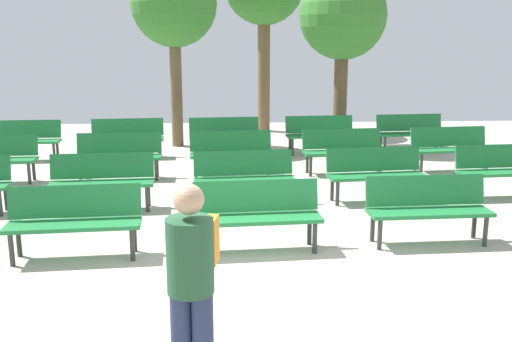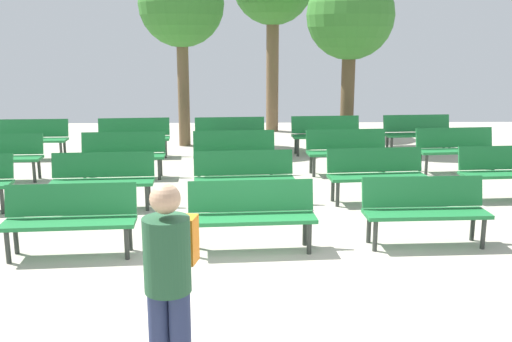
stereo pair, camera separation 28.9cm
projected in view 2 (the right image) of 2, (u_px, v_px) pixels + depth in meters
The scene contains 20 objects.
ground_plane at pixel (264, 303), 5.94m from camera, with size 26.22×26.22×0.00m, color #B2A899.
bench_r0_c1 at pixel (70, 216), 7.17m from camera, with size 1.63×0.59×0.87m.
bench_r0_c2 at pixel (252, 211), 7.35m from camera, with size 1.63×0.59×0.87m.
bench_r0_c3 at pixel (425, 207), 7.55m from camera, with size 1.62×0.54×0.87m.
bench_r1_c1 at pixel (103, 177), 9.18m from camera, with size 1.63×0.59×0.87m.
bench_r1_c2 at pixel (244, 175), 9.33m from camera, with size 1.63×0.61×0.87m.
bench_r1_c3 at pixel (376, 172), 9.55m from camera, with size 1.64×0.63×0.87m.
bench_r1_c4 at pixel (507, 169), 9.74m from camera, with size 1.63×0.59×0.87m.
bench_r2_c1 at pixel (123, 152), 11.20m from camera, with size 1.62×0.56×0.87m.
bench_r2_c2 at pixel (234, 150), 11.38m from camera, with size 1.63×0.60×0.87m.
bench_r2_c3 at pixel (347, 149), 11.55m from camera, with size 1.63×0.59×0.87m.
bench_r2_c4 at pixel (456, 147), 11.74m from camera, with size 1.64×0.62×0.87m.
bench_r3_c0 at pixel (31, 136), 12.99m from camera, with size 1.62×0.55×0.87m.
bench_r3_c1 at pixel (134, 135), 13.19m from camera, with size 1.64×0.62×0.87m.
bench_r3_c2 at pixel (230, 134), 13.34m from camera, with size 1.63×0.60×0.87m.
bench_r3_c3 at pixel (326, 132), 13.55m from camera, with size 1.63×0.60×0.87m.
bench_r3_c4 at pixel (418, 131), 13.75m from camera, with size 1.63×0.60×0.87m.
tree_0 at pixel (350, 18), 13.98m from camera, with size 2.12×2.12×4.24m.
tree_1 at pixel (181, 6), 13.99m from camera, with size 2.07×2.07×4.49m.
visitor_with_backpack at pixel (169, 278), 4.22m from camera, with size 0.41×0.57×1.65m.
Camera 2 is at (-0.20, -5.49, 2.62)m, focal length 40.88 mm.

